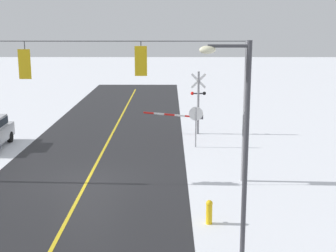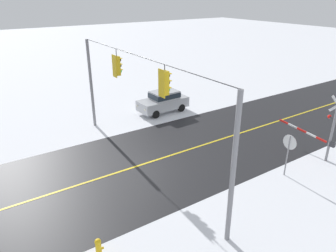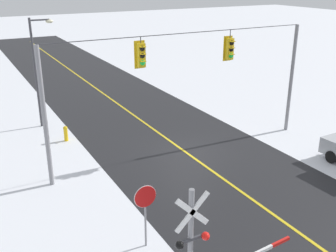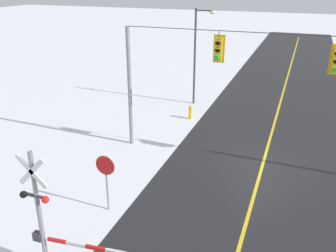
# 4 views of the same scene
# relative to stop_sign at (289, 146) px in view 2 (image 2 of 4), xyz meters

# --- Properties ---
(ground_plane) EXTENTS (160.00, 160.00, 0.00)m
(ground_plane) POSITION_rel_stop_sign_xyz_m (5.19, 5.93, -1.71)
(ground_plane) COLOR white
(road_asphalt) EXTENTS (9.00, 80.00, 0.01)m
(road_asphalt) POSITION_rel_stop_sign_xyz_m (5.19, 11.93, -1.71)
(road_asphalt) COLOR black
(road_asphalt) RESTS_ON ground
(lane_centre_line) EXTENTS (0.14, 72.00, 0.01)m
(lane_centre_line) POSITION_rel_stop_sign_xyz_m (5.19, 11.93, -1.70)
(lane_centre_line) COLOR gold
(lane_centre_line) RESTS_ON ground
(signal_span) EXTENTS (14.20, 0.47, 6.22)m
(signal_span) POSITION_rel_stop_sign_xyz_m (5.18, 5.92, 2.33)
(signal_span) COLOR gray
(signal_span) RESTS_ON ground
(stop_sign) EXTENTS (0.80, 0.09, 2.35)m
(stop_sign) POSITION_rel_stop_sign_xyz_m (0.00, 0.00, 0.00)
(stop_sign) COLOR gray
(stop_sign) RESTS_ON ground
(railroad_crossing) EXTENTS (3.99, 0.31, 4.00)m
(railroad_crossing) POSITION_rel_stop_sign_xyz_m (-0.04, -3.37, 0.29)
(railroad_crossing) COLOR gray
(railroad_crossing) RESTS_ON ground
(parked_car_silver) EXTENTS (1.94, 4.25, 1.74)m
(parked_car_silver) POSITION_rel_stop_sign_xyz_m (11.76, 0.18, -0.76)
(parked_car_silver) COLOR #B7BABF
(parked_car_silver) RESTS_ON ground
(fire_hydrant) EXTENTS (0.24, 0.31, 0.88)m
(fire_hydrant) POSITION_rel_stop_sign_xyz_m (0.09, 10.55, -1.25)
(fire_hydrant) COLOR gold
(fire_hydrant) RESTS_ON ground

